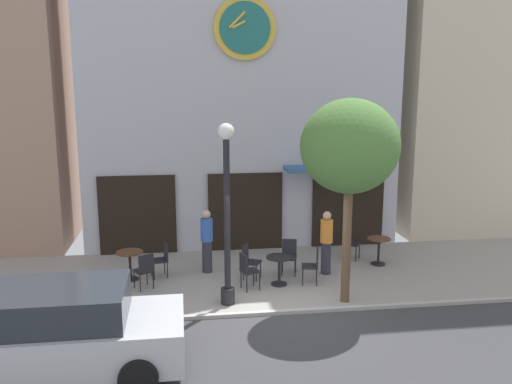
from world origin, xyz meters
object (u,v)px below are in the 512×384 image
Objects in this scene: cafe_chair_by_entrance at (145,269)px; cafe_chair_facing_street at (249,259)px; street_lamp at (227,215)px; cafe_chair_outer at (313,263)px; pedestrian_blue at (207,240)px; parked_car_silver at (56,332)px; cafe_chair_corner at (162,257)px; pedestrian_orange at (326,242)px; cafe_chair_facing_wall at (349,241)px; cafe_table_near_curb at (379,247)px; cafe_chair_near_lamp at (289,254)px; cafe_table_center_right at (130,260)px; cafe_table_leftmost at (279,266)px; cafe_chair_mid_row at (247,269)px; street_tree at (350,148)px.

cafe_chair_by_entrance and cafe_chair_facing_street have the same top height.
street_lamp is 4.52× the size of cafe_chair_outer.
street_lamp is 2.49m from pedestrian_blue.
cafe_chair_corner is at bearing 70.44° from parked_car_silver.
pedestrian_orange reaches higher than cafe_chair_corner.
cafe_chair_facing_wall is 3.23m from cafe_chair_facing_street.
cafe_table_near_curb is 0.83× the size of cafe_chair_near_lamp.
cafe_chair_near_lamp is at bearing -0.87° from cafe_table_center_right.
cafe_chair_by_entrance is at bearing 177.96° from cafe_table_leftmost.
pedestrian_blue reaches higher than parked_car_silver.
pedestrian_orange reaches higher than cafe_chair_mid_row.
cafe_chair_facing_wall is at bearing 48.76° from pedestrian_orange.
parked_car_silver is (-5.32, -3.56, 0.23)m from cafe_chair_outer.
parked_car_silver is at bearing -147.51° from cafe_table_near_curb.
cafe_table_near_curb is 4.01m from cafe_chair_mid_row.
street_lamp is 2.43× the size of pedestrian_orange.
cafe_chair_mid_row is at bearing -148.27° from cafe_chair_facing_wall.
cafe_chair_near_lamp is 1.00× the size of cafe_chair_facing_street.
cafe_chair_facing_street is at bearing -170.23° from cafe_table_near_curb.
street_lamp reaches higher than cafe_chair_facing_wall.
cafe_chair_by_entrance reaches higher than cafe_table_near_curb.
cafe_chair_mid_row is 1.68m from pedestrian_blue.
street_tree reaches higher than cafe_chair_near_lamp.
street_lamp is at bearing -38.17° from cafe_table_center_right.
cafe_table_center_right is at bearing 79.61° from parked_car_silver.
cafe_chair_near_lamp is 0.21× the size of parked_car_silver.
parked_car_silver reaches higher than cafe_chair_facing_street.
cafe_chair_by_entrance is at bearing -171.36° from cafe_chair_facing_street.
street_tree reaches higher than cafe_chair_outer.
cafe_chair_near_lamp is at bearing 10.18° from cafe_chair_by_entrance.
cafe_chair_facing_wall is (5.97, 0.88, 0.01)m from cafe_table_center_right.
cafe_chair_corner is (-1.52, 1.93, -1.54)m from street_lamp.
street_lamp is 2.84m from cafe_chair_outer.
cafe_chair_outer is (2.19, 0.94, -1.54)m from street_lamp.
cafe_chair_outer is at bearing 5.91° from cafe_chair_mid_row.
street_tree reaches higher than cafe_chair_facing_street.
parked_car_silver reaches higher than cafe_table_leftmost.
cafe_table_near_curb is at bearing 9.31° from cafe_chair_by_entrance.
cafe_table_center_right is 0.81m from cafe_chair_corner.
cafe_chair_near_lamp is (-0.91, 1.99, -3.00)m from street_tree.
street_tree is 5.09× the size of cafe_chair_by_entrance.
cafe_chair_near_lamp is 2.17m from pedestrian_blue.
cafe_chair_mid_row is (-3.78, -1.35, 0.03)m from cafe_table_near_curb.
cafe_table_center_right is 0.82× the size of cafe_chair_corner.
street_tree reaches higher than cafe_table_center_right.
cafe_chair_facing_wall is 1.00× the size of cafe_chair_facing_street.
cafe_table_near_curb is 2.42m from cafe_chair_outer.
cafe_table_near_curb is 8.83m from parked_car_silver.
cafe_chair_by_entrance is 1.00× the size of cafe_chair_corner.
street_tree is 6.34× the size of cafe_table_leftmost.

